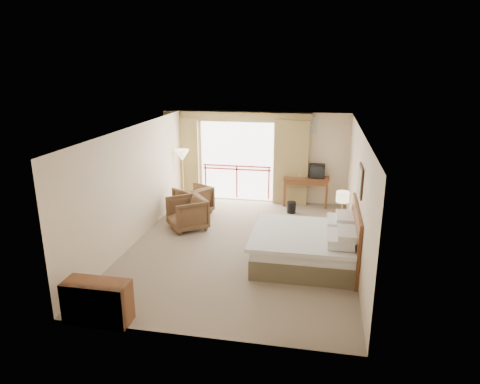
% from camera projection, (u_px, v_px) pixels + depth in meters
% --- Properties ---
extents(floor, '(7.00, 7.00, 0.00)m').
position_uv_depth(floor, '(242.00, 246.00, 9.89)').
color(floor, '#82715C').
rests_on(floor, ground).
extents(ceiling, '(7.00, 7.00, 0.00)m').
position_uv_depth(ceiling, '(242.00, 129.00, 9.11)').
color(ceiling, white).
rests_on(ceiling, wall_back).
extents(wall_back, '(5.00, 0.00, 5.00)m').
position_uv_depth(wall_back, '(263.00, 157.00, 12.79)').
color(wall_back, beige).
rests_on(wall_back, ground).
extents(wall_front, '(5.00, 0.00, 5.00)m').
position_uv_depth(wall_front, '(198.00, 257.00, 6.21)').
color(wall_front, beige).
rests_on(wall_front, ground).
extents(wall_left, '(0.00, 7.00, 7.00)m').
position_uv_depth(wall_left, '(136.00, 184.00, 9.95)').
color(wall_left, beige).
rests_on(wall_left, ground).
extents(wall_right, '(0.00, 7.00, 7.00)m').
position_uv_depth(wall_right, '(358.00, 196.00, 9.05)').
color(wall_right, beige).
rests_on(wall_right, ground).
extents(balcony_door, '(2.40, 0.00, 2.40)m').
position_uv_depth(balcony_door, '(237.00, 161.00, 12.96)').
color(balcony_door, white).
rests_on(balcony_door, wall_back).
extents(balcony_railing, '(2.09, 0.03, 1.02)m').
position_uv_depth(balcony_railing, '(237.00, 174.00, 13.05)').
color(balcony_railing, red).
rests_on(balcony_railing, wall_back).
extents(curtain_left, '(1.00, 0.26, 2.50)m').
position_uv_depth(curtain_left, '(183.00, 158.00, 13.12)').
color(curtain_left, olive).
rests_on(curtain_left, wall_back).
extents(curtain_right, '(1.00, 0.26, 2.50)m').
position_uv_depth(curtain_right, '(291.00, 163.00, 12.53)').
color(curtain_right, olive).
rests_on(curtain_right, wall_back).
extents(valance, '(4.40, 0.22, 0.28)m').
position_uv_depth(valance, '(236.00, 117.00, 12.47)').
color(valance, olive).
rests_on(valance, wall_back).
extents(hvac_vent, '(0.50, 0.04, 0.50)m').
position_uv_depth(hvac_vent, '(309.00, 125.00, 12.24)').
color(hvac_vent, silver).
rests_on(hvac_vent, wall_back).
extents(bed, '(2.13, 2.06, 0.97)m').
position_uv_depth(bed, '(307.00, 246.00, 8.95)').
color(bed, brown).
rests_on(bed, floor).
extents(headboard, '(0.06, 2.10, 1.30)m').
position_uv_depth(headboard, '(355.00, 237.00, 8.70)').
color(headboard, '#592C17').
rests_on(headboard, wall_right).
extents(framed_art, '(0.04, 0.72, 0.60)m').
position_uv_depth(framed_art, '(360.00, 181.00, 8.35)').
color(framed_art, black).
rests_on(framed_art, wall_right).
extents(nightstand, '(0.46, 0.54, 0.61)m').
position_uv_depth(nightstand, '(341.00, 227.00, 10.21)').
color(nightstand, '#592C17').
rests_on(nightstand, floor).
extents(table_lamp, '(0.30, 0.30, 0.53)m').
position_uv_depth(table_lamp, '(343.00, 197.00, 10.04)').
color(table_lamp, tan).
rests_on(table_lamp, nightstand).
extents(phone, '(0.21, 0.18, 0.08)m').
position_uv_depth(phone, '(340.00, 215.00, 9.97)').
color(phone, black).
rests_on(phone, nightstand).
extents(desk, '(1.31, 0.63, 0.86)m').
position_uv_depth(desk, '(306.00, 183.00, 12.62)').
color(desk, '#592C17').
rests_on(desk, floor).
extents(tv, '(0.43, 0.34, 0.39)m').
position_uv_depth(tv, '(317.00, 171.00, 12.40)').
color(tv, black).
rests_on(tv, desk).
extents(coffee_maker, '(0.14, 0.14, 0.26)m').
position_uv_depth(coffee_maker, '(295.00, 172.00, 12.54)').
color(coffee_maker, black).
rests_on(coffee_maker, desk).
extents(cup, '(0.08, 0.08, 0.11)m').
position_uv_depth(cup, '(300.00, 175.00, 12.49)').
color(cup, white).
rests_on(cup, desk).
extents(wastebasket, '(0.31, 0.31, 0.32)m').
position_uv_depth(wastebasket, '(291.00, 207.00, 12.02)').
color(wastebasket, black).
rests_on(wastebasket, floor).
extents(armchair_far, '(1.18, 1.17, 0.79)m').
position_uv_depth(armchair_far, '(194.00, 213.00, 12.02)').
color(armchair_far, '#4E3522').
rests_on(armchair_far, floor).
extents(armchair_near, '(1.24, 1.24, 0.82)m').
position_uv_depth(armchair_near, '(188.00, 228.00, 10.92)').
color(armchair_near, '#4E3522').
rests_on(armchair_near, floor).
extents(side_table, '(0.47, 0.47, 0.51)m').
position_uv_depth(side_table, '(181.00, 205.00, 11.66)').
color(side_table, black).
rests_on(side_table, floor).
extents(book, '(0.15, 0.20, 0.02)m').
position_uv_depth(book, '(180.00, 199.00, 11.62)').
color(book, white).
rests_on(book, side_table).
extents(floor_lamp, '(0.42, 0.42, 1.64)m').
position_uv_depth(floor_lamp, '(182.00, 157.00, 12.49)').
color(floor_lamp, tan).
rests_on(floor_lamp, floor).
extents(dresser, '(1.07, 0.45, 0.71)m').
position_uv_depth(dresser, '(97.00, 302.00, 6.90)').
color(dresser, '#592C17').
rests_on(dresser, floor).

